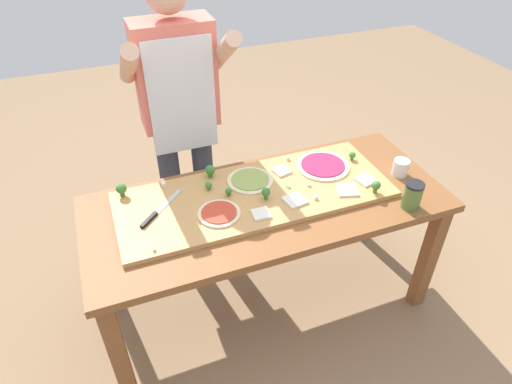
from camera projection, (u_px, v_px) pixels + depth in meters
The scene contains 28 objects.
ground_plane at pixel (265, 301), 2.60m from camera, with size 8.00×8.00×0.00m, color #896B4C.
prep_table at pixel (267, 217), 2.21m from camera, with size 1.74×0.73×0.74m.
cutting_board at pixel (255, 195), 2.17m from camera, with size 1.33×0.51×0.02m, color tan.
chefs_knife at pixel (156, 213), 2.03m from camera, with size 0.23×0.22×0.02m.
pizza_whole_pesto_green at pixel (250, 180), 2.23m from camera, with size 0.23×0.23×0.02m.
pizza_whole_beet_magenta at pixel (323, 166), 2.33m from camera, with size 0.28×0.28×0.02m.
pizza_whole_tomato_red at pixel (219, 213), 2.03m from camera, with size 0.20×0.20×0.02m.
pizza_slice_far_left at pixel (366, 180), 2.24m from camera, with size 0.09×0.09×0.01m, color silver.
pizza_slice_center at pixel (295, 200), 2.11m from camera, with size 0.10×0.10×0.01m, color silver.
pizza_slice_far_right at pixel (261, 214), 2.03m from camera, with size 0.08×0.08×0.01m, color silver.
pizza_slice_near_left at pixel (282, 171), 2.30m from camera, with size 0.08×0.08×0.01m, color silver.
pizza_slice_near_right at pixel (347, 190), 2.17m from camera, with size 0.10×0.10×0.01m, color silver.
broccoli_floret_front_mid at pixel (229, 192), 2.13m from camera, with size 0.03×0.03×0.04m.
broccoli_floret_back_right at pixel (352, 155), 2.38m from camera, with size 0.04×0.04×0.05m.
broccoli_floret_front_right at pixel (209, 185), 2.17m from camera, with size 0.03×0.03×0.04m.
broccoli_floret_center_left at pixel (266, 193), 2.10m from camera, with size 0.04×0.04×0.06m.
broccoli_floret_back_mid at pixel (121, 189), 2.12m from camera, with size 0.05×0.05×0.07m.
broccoli_floret_front_left at pixel (210, 170), 2.24m from camera, with size 0.05×0.05×0.07m.
broccoli_floret_back_left at pixel (376, 186), 2.14m from camera, with size 0.04×0.04×0.07m.
cheese_crumble_a at pixel (288, 158), 2.39m from camera, with size 0.02×0.02×0.02m, color silver.
cheese_crumble_b at pixel (164, 184), 2.20m from camera, with size 0.02×0.02×0.02m, color white.
cheese_crumble_c at pixel (316, 197), 2.12m from camera, with size 0.02×0.02×0.02m, color white.
cheese_crumble_d at pixel (154, 250), 1.85m from camera, with size 0.01×0.01×0.01m, color silver.
cheese_crumble_e at pixel (309, 185), 2.20m from camera, with size 0.02×0.02×0.02m, color white.
cheese_crumble_f at pixel (288, 186), 2.19m from camera, with size 0.01×0.01×0.01m, color silver.
flour_cup at pixel (400, 168), 2.30m from camera, with size 0.08×0.08×0.09m.
sauce_jar at pixel (412, 195), 2.08m from camera, with size 0.09×0.09×0.13m.
cook_center at pixel (180, 107), 2.38m from camera, with size 0.54×0.39×1.67m.
Camera 1 is at (-0.65, -1.55, 2.09)m, focal length 31.46 mm.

